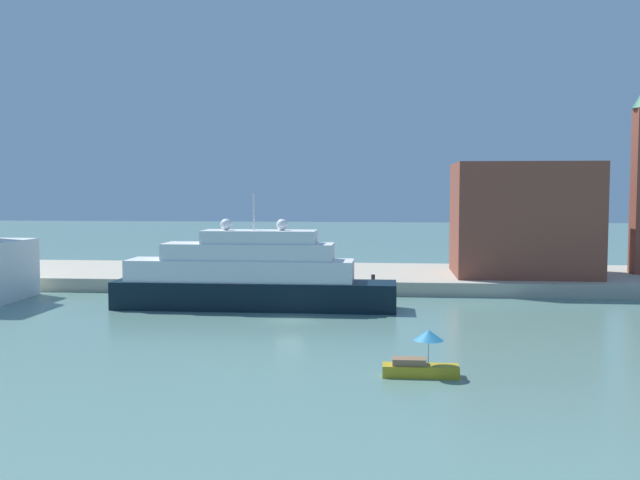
{
  "coord_description": "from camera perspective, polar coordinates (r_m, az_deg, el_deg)",
  "views": [
    {
      "loc": [
        8.96,
        -65.04,
        11.98
      ],
      "look_at": [
        2.23,
        6.0,
        6.98
      ],
      "focal_mm": 40.86,
      "sensor_mm": 36.0,
      "label": 1
    }
  ],
  "objects": [
    {
      "name": "harbor_building",
      "position": [
        91.53,
        15.6,
        1.59
      ],
      "size": [
        16.47,
        12.78,
        13.56
      ],
      "primitive_type": "cube",
      "color": "brown",
      "rests_on": "quay_dock"
    },
    {
      "name": "large_yacht",
      "position": [
        73.29,
        -5.51,
        -2.91
      ],
      "size": [
        28.34,
        4.98,
        11.61
      ],
      "color": "black",
      "rests_on": "ground"
    },
    {
      "name": "parked_car",
      "position": [
        88.36,
        -8.13,
        -2.39
      ],
      "size": [
        4.36,
        1.62,
        1.43
      ],
      "color": "#B21E1E",
      "rests_on": "quay_dock"
    },
    {
      "name": "person_figure",
      "position": [
        89.65,
        -4.38,
        -2.13
      ],
      "size": [
        0.36,
        0.36,
        1.8
      ],
      "color": "#4C4C4C",
      "rests_on": "quay_dock"
    },
    {
      "name": "small_motorboat",
      "position": [
        47.54,
        7.95,
        -9.26
      ],
      "size": [
        4.86,
        1.92,
        3.03
      ],
      "color": "#B7991E",
      "rests_on": "ground"
    },
    {
      "name": "ground",
      "position": [
        66.74,
        -2.41,
        -6.34
      ],
      "size": [
        400.0,
        400.0,
        0.0
      ],
      "primitive_type": "plane",
      "color": "slate"
    },
    {
      "name": "mooring_bollard",
      "position": [
        83.46,
        4.18,
        -2.94
      ],
      "size": [
        0.45,
        0.45,
        0.64
      ],
      "primitive_type": "cylinder",
      "color": "black",
      "rests_on": "quay_dock"
    },
    {
      "name": "quay_dock",
      "position": [
        92.83,
        -0.16,
        -2.92
      ],
      "size": [
        110.0,
        21.35,
        1.58
      ],
      "primitive_type": "cube",
      "color": "#B7AD99",
      "rests_on": "ground"
    }
  ]
}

